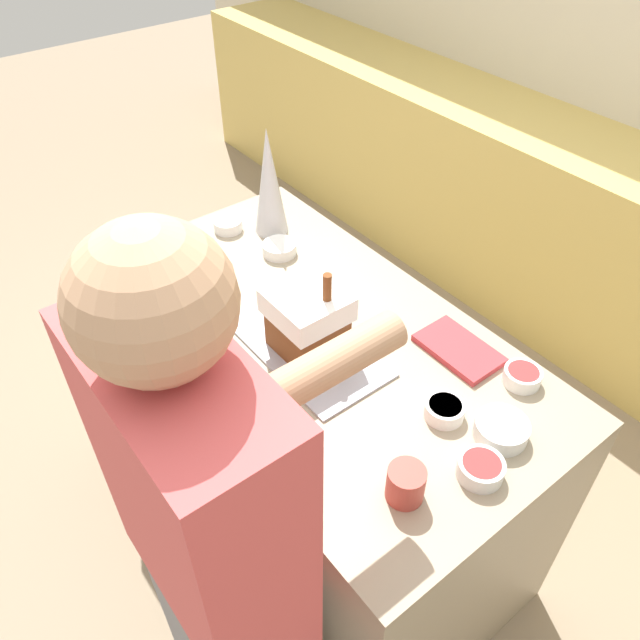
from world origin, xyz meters
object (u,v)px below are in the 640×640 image
(baking_tray, at_px, (308,348))
(candy_bowl_far_right, at_px, (522,376))
(candy_bowl_far_left, at_px, (228,225))
(mug, at_px, (406,484))
(candy_bowl_behind_tray, at_px, (479,469))
(gingerbread_house, at_px, (307,320))
(cookbook, at_px, (459,349))
(person, at_px, (217,571))
(decorative_tree, at_px, (269,182))
(candy_bowl_center_rear, at_px, (501,429))
(candy_bowl_front_corner, at_px, (279,248))
(candy_bowl_near_tray_right, at_px, (445,409))

(baking_tray, distance_m, candy_bowl_far_right, 0.59)
(candy_bowl_far_left, height_order, mug, mug)
(baking_tray, relative_size, candy_bowl_behind_tray, 4.34)
(baking_tray, relative_size, gingerbread_house, 1.76)
(baking_tray, bearing_deg, gingerbread_house, 31.56)
(baking_tray, distance_m, candy_bowl_behind_tray, 0.59)
(candy_bowl_behind_tray, bearing_deg, cookbook, 138.92)
(candy_bowl_far_left, relative_size, cookbook, 0.43)
(candy_bowl_far_left, distance_m, mug, 1.21)
(person, bearing_deg, cookbook, 98.07)
(decorative_tree, distance_m, candy_bowl_far_left, 0.23)
(decorative_tree, bearing_deg, mug, -19.42)
(candy_bowl_behind_tray, xyz_separation_m, candy_bowl_far_left, (-1.25, 0.09, -0.00))
(decorative_tree, distance_m, candy_bowl_center_rear, 1.12)
(candy_bowl_behind_tray, relative_size, candy_bowl_far_right, 1.09)
(mug, bearing_deg, cookbook, 118.75)
(baking_tray, height_order, person, person)
(candy_bowl_far_left, xyz_separation_m, candy_bowl_front_corner, (0.23, 0.06, -0.00))
(baking_tray, xyz_separation_m, candy_bowl_near_tray_right, (0.41, 0.13, 0.02))
(candy_bowl_far_right, distance_m, candy_bowl_center_rear, 0.21)
(baking_tray, xyz_separation_m, person, (0.40, -0.54, -0.03))
(baking_tray, height_order, candy_bowl_near_tray_right, candy_bowl_near_tray_right)
(baking_tray, relative_size, candy_bowl_far_right, 4.72)
(candy_bowl_center_rear, bearing_deg, candy_bowl_near_tray_right, -154.10)
(cookbook, bearing_deg, candy_bowl_near_tray_right, -56.12)
(candy_bowl_near_tray_right, xyz_separation_m, mug, (0.11, -0.24, 0.02))
(candy_bowl_center_rear, bearing_deg, person, -101.18)
(candy_bowl_center_rear, bearing_deg, baking_tray, -160.61)
(candy_bowl_far_left, height_order, candy_bowl_front_corner, same)
(candy_bowl_far_right, distance_m, person, 0.92)
(candy_bowl_center_rear, distance_m, person, 0.75)
(decorative_tree, xyz_separation_m, cookbook, (0.84, 0.06, -0.18))
(candy_bowl_center_rear, bearing_deg, mug, -94.34)
(gingerbread_house, bearing_deg, candy_bowl_far_left, 167.77)
(gingerbread_house, xyz_separation_m, person, (0.39, -0.54, -0.14))
(candy_bowl_behind_tray, relative_size, mug, 1.23)
(candy_bowl_far_right, relative_size, candy_bowl_center_rear, 0.76)
(candy_bowl_behind_tray, bearing_deg, gingerbread_house, -174.38)
(candy_bowl_far_right, height_order, candy_bowl_center_rear, candy_bowl_center_rear)
(baking_tray, distance_m, person, 0.67)
(candy_bowl_near_tray_right, relative_size, candy_bowl_front_corner, 0.89)
(decorative_tree, relative_size, candy_bowl_front_corner, 3.36)
(candy_bowl_behind_tray, distance_m, candy_bowl_far_right, 0.34)
(candy_bowl_behind_tray, height_order, candy_bowl_far_right, candy_bowl_behind_tray)
(gingerbread_house, xyz_separation_m, candy_bowl_far_left, (-0.66, 0.14, -0.09))
(candy_bowl_far_left, bearing_deg, mug, -12.39)
(candy_bowl_center_rear, bearing_deg, candy_bowl_far_right, 114.26)
(candy_bowl_far_right, distance_m, candy_bowl_front_corner, 0.90)
(candy_bowl_front_corner, bearing_deg, baking_tray, -25.43)
(candy_bowl_front_corner, bearing_deg, candy_bowl_far_left, -165.14)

